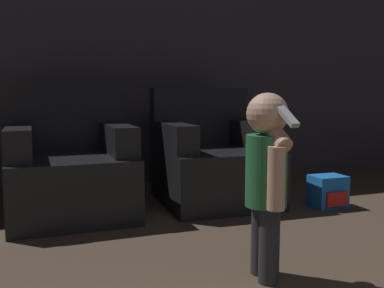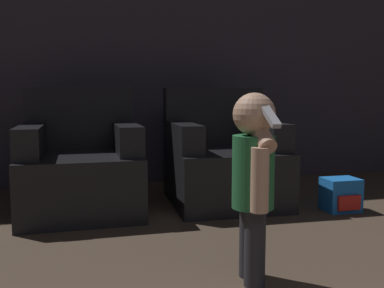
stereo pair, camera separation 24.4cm
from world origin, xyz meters
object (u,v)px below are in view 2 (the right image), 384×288
Objects in this scene: armchair_left at (81,167)px; person_toddler at (254,172)px; armchair_right at (223,162)px; toy_backpack at (341,195)px.

armchair_left reaches higher than person_toddler.
person_toddler is (-0.32, -1.40, 0.18)m from armchair_right.
person_toddler reaches higher than toy_backpack.
person_toddler is at bearing -101.49° from armchair_right.
person_toddler is 1.45m from toy_backpack.
armchair_right is at bearing 175.61° from person_toddler.
toy_backpack is at bearing 140.25° from person_toddler.
armchair_right is 0.88m from toy_backpack.
armchair_left and armchair_right have the same top height.
armchair_right is 1.44m from person_toddler.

